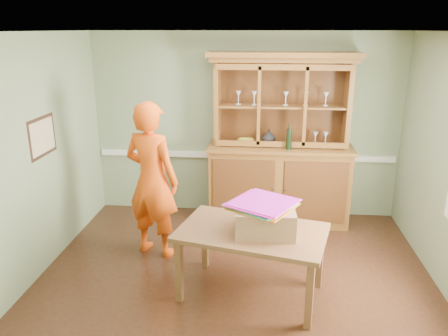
# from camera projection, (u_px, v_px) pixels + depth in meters

# --- Properties ---
(floor) EXTENTS (4.50, 4.50, 0.00)m
(floor) POSITION_uv_depth(u_px,v_px,m) (235.00, 280.00, 4.96)
(floor) COLOR #442615
(floor) RESTS_ON ground
(ceiling) EXTENTS (4.50, 4.50, 0.00)m
(ceiling) POSITION_uv_depth(u_px,v_px,m) (237.00, 31.00, 4.14)
(ceiling) COLOR white
(ceiling) RESTS_ON wall_back
(wall_back) EXTENTS (4.50, 0.00, 4.50)m
(wall_back) POSITION_uv_depth(u_px,v_px,m) (245.00, 126.00, 6.45)
(wall_back) COLOR gray
(wall_back) RESTS_ON floor
(wall_left) EXTENTS (0.00, 4.00, 4.00)m
(wall_left) POSITION_uv_depth(u_px,v_px,m) (30.00, 161.00, 4.76)
(wall_left) COLOR gray
(wall_left) RESTS_ON floor
(wall_front) EXTENTS (4.50, 0.00, 4.50)m
(wall_front) POSITION_uv_depth(u_px,v_px,m) (213.00, 266.00, 2.66)
(wall_front) COLOR gray
(wall_front) RESTS_ON floor
(chair_rail) EXTENTS (4.41, 0.05, 0.08)m
(chair_rail) POSITION_uv_depth(u_px,v_px,m) (244.00, 156.00, 6.56)
(chair_rail) COLOR white
(chair_rail) RESTS_ON wall_back
(framed_map) EXTENTS (0.03, 0.60, 0.46)m
(framed_map) POSITION_uv_depth(u_px,v_px,m) (43.00, 137.00, 4.98)
(framed_map) COLOR #331E14
(framed_map) RESTS_ON wall_left
(china_hutch) EXTENTS (2.07, 0.68, 2.43)m
(china_hutch) POSITION_uv_depth(u_px,v_px,m) (279.00, 165.00, 6.29)
(china_hutch) COLOR brown
(china_hutch) RESTS_ON floor
(dining_table) EXTENTS (1.66, 1.22, 0.75)m
(dining_table) POSITION_uv_depth(u_px,v_px,m) (252.00, 238.00, 4.51)
(dining_table) COLOR brown
(dining_table) RESTS_ON floor
(cardboard_box) EXTENTS (0.61, 0.50, 0.27)m
(cardboard_box) POSITION_uv_depth(u_px,v_px,m) (265.00, 220.00, 4.39)
(cardboard_box) COLOR #A87756
(cardboard_box) RESTS_ON dining_table
(kite_stack) EXTENTS (0.77, 0.77, 0.05)m
(kite_stack) POSITION_uv_depth(u_px,v_px,m) (262.00, 203.00, 4.39)
(kite_stack) COLOR orange
(kite_stack) RESTS_ON cardboard_box
(person) EXTENTS (0.82, 0.68, 1.94)m
(person) POSITION_uv_depth(u_px,v_px,m) (152.00, 180.00, 5.30)
(person) COLOR #FD5510
(person) RESTS_ON floor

